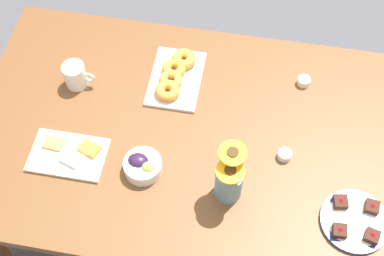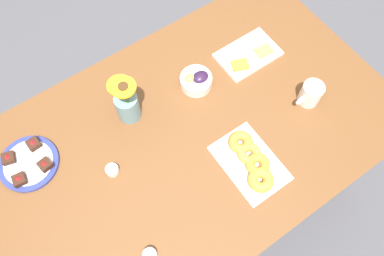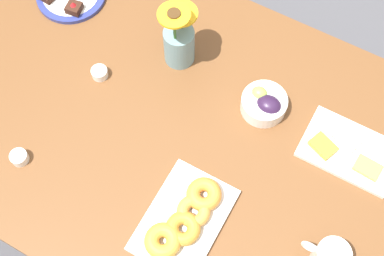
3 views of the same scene
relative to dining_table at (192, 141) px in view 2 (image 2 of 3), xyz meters
The scene contains 10 objects.
ground_plane 0.65m from the dining_table, ahead, with size 6.00×6.00×0.00m, color #4C4C51.
dining_table is the anchor object (origin of this frame).
coffee_mug 0.51m from the dining_table, 162.56° to the left, with size 0.12×0.08×0.10m.
grape_bowl 0.25m from the dining_table, 129.30° to the right, with size 0.13×0.13×0.07m.
cheese_platter 0.44m from the dining_table, 158.14° to the right, with size 0.26×0.17×0.03m.
croissant_platter 0.27m from the dining_table, 114.80° to the left, with size 0.19×0.28×0.05m.
jam_cup_honey 0.35m from the dining_table, ahead, with size 0.05×0.05×0.03m.
jam_cup_berry 0.49m from the dining_table, 38.24° to the left, with size 0.05×0.05×0.03m.
dessert_plate 0.63m from the dining_table, 22.56° to the right, with size 0.22×0.22×0.05m.
flower_vase 0.31m from the dining_table, 52.63° to the right, with size 0.09×0.13×0.24m.
Camera 2 is at (0.35, 0.50, 2.06)m, focal length 35.00 mm.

